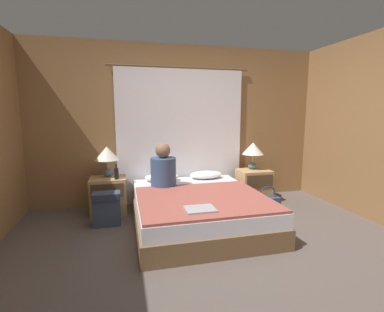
{
  "coord_description": "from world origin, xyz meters",
  "views": [
    {
      "loc": [
        -0.91,
        -2.54,
        1.44
      ],
      "look_at": [
        0.0,
        1.12,
        0.86
      ],
      "focal_mm": 26.0,
      "sensor_mm": 36.0,
      "label": 1
    }
  ],
  "objects_px": {
    "lamp_left": "(107,155)",
    "pillow_right": "(206,175)",
    "lamp_right": "(253,150)",
    "beer_bottle_on_left_stand": "(116,173)",
    "bed": "(197,209)",
    "nightstand_left": "(109,195)",
    "backpack_on_floor": "(107,207)",
    "person_left_in_bed": "(163,169)",
    "pillow_left": "(162,177)",
    "handbag_on_floor": "(267,202)",
    "laptop_on_bed": "(200,209)",
    "nightstand_right": "(254,185)"
  },
  "relations": [
    {
      "from": "bed",
      "to": "pillow_right",
      "type": "distance_m",
      "value": 0.9
    },
    {
      "from": "nightstand_left",
      "to": "nightstand_right",
      "type": "distance_m",
      "value": 2.29
    },
    {
      "from": "beer_bottle_on_left_stand",
      "to": "backpack_on_floor",
      "type": "height_order",
      "value": "beer_bottle_on_left_stand"
    },
    {
      "from": "laptop_on_bed",
      "to": "person_left_in_bed",
      "type": "bearing_deg",
      "value": 101.68
    },
    {
      "from": "bed",
      "to": "nightstand_left",
      "type": "height_order",
      "value": "nightstand_left"
    },
    {
      "from": "bed",
      "to": "backpack_on_floor",
      "type": "relative_size",
      "value": 4.47
    },
    {
      "from": "bed",
      "to": "handbag_on_floor",
      "type": "distance_m",
      "value": 1.2
    },
    {
      "from": "bed",
      "to": "lamp_left",
      "type": "relative_size",
      "value": 4.41
    },
    {
      "from": "bed",
      "to": "nightstand_left",
      "type": "xyz_separation_m",
      "value": [
        -1.15,
        0.69,
        0.06
      ]
    },
    {
      "from": "nightstand_right",
      "to": "beer_bottle_on_left_stand",
      "type": "bearing_deg",
      "value": -176.9
    },
    {
      "from": "person_left_in_bed",
      "to": "nightstand_right",
      "type": "bearing_deg",
      "value": 9.83
    },
    {
      "from": "pillow_left",
      "to": "handbag_on_floor",
      "type": "relative_size",
      "value": 1.45
    },
    {
      "from": "nightstand_left",
      "to": "pillow_left",
      "type": "bearing_deg",
      "value": 6.58
    },
    {
      "from": "nightstand_left",
      "to": "lamp_right",
      "type": "xyz_separation_m",
      "value": [
        2.29,
        0.07,
        0.58
      ]
    },
    {
      "from": "pillow_left",
      "to": "beer_bottle_on_left_stand",
      "type": "height_order",
      "value": "beer_bottle_on_left_stand"
    },
    {
      "from": "pillow_left",
      "to": "laptop_on_bed",
      "type": "bearing_deg",
      "value": -82.21
    },
    {
      "from": "bed",
      "to": "lamp_left",
      "type": "xyz_separation_m",
      "value": [
        -1.15,
        0.77,
        0.64
      ]
    },
    {
      "from": "lamp_right",
      "to": "beer_bottle_on_left_stand",
      "type": "distance_m",
      "value": 2.19
    },
    {
      "from": "lamp_left",
      "to": "laptop_on_bed",
      "type": "distance_m",
      "value": 1.8
    },
    {
      "from": "bed",
      "to": "backpack_on_floor",
      "type": "height_order",
      "value": "backpack_on_floor"
    },
    {
      "from": "nightstand_left",
      "to": "laptop_on_bed",
      "type": "distance_m",
      "value": 1.7
    },
    {
      "from": "nightstand_left",
      "to": "pillow_right",
      "type": "relative_size",
      "value": 1.0
    },
    {
      "from": "nightstand_right",
      "to": "laptop_on_bed",
      "type": "distance_m",
      "value": 1.9
    },
    {
      "from": "backpack_on_floor",
      "to": "handbag_on_floor",
      "type": "height_order",
      "value": "backpack_on_floor"
    },
    {
      "from": "pillow_left",
      "to": "nightstand_right",
      "type": "bearing_deg",
      "value": -3.49
    },
    {
      "from": "person_left_in_bed",
      "to": "lamp_right",
      "type": "bearing_deg",
      "value": 12.5
    },
    {
      "from": "lamp_left",
      "to": "pillow_right",
      "type": "bearing_deg",
      "value": 0.67
    },
    {
      "from": "lamp_left",
      "to": "pillow_right",
      "type": "relative_size",
      "value": 0.84
    },
    {
      "from": "lamp_left",
      "to": "beer_bottle_on_left_stand",
      "type": "xyz_separation_m",
      "value": [
        0.13,
        -0.19,
        -0.24
      ]
    },
    {
      "from": "bed",
      "to": "nightstand_left",
      "type": "relative_size",
      "value": 3.71
    },
    {
      "from": "beer_bottle_on_left_stand",
      "to": "person_left_in_bed",
      "type": "bearing_deg",
      "value": -13.0
    },
    {
      "from": "pillow_right",
      "to": "backpack_on_floor",
      "type": "height_order",
      "value": "pillow_right"
    },
    {
      "from": "lamp_right",
      "to": "person_left_in_bed",
      "type": "xyz_separation_m",
      "value": [
        -1.53,
        -0.34,
        -0.18
      ]
    },
    {
      "from": "beer_bottle_on_left_stand",
      "to": "backpack_on_floor",
      "type": "distance_m",
      "value": 0.51
    },
    {
      "from": "nightstand_left",
      "to": "beer_bottle_on_left_stand",
      "type": "relative_size",
      "value": 2.46
    },
    {
      "from": "person_left_in_bed",
      "to": "handbag_on_floor",
      "type": "relative_size",
      "value": 1.73
    },
    {
      "from": "beer_bottle_on_left_stand",
      "to": "laptop_on_bed",
      "type": "distance_m",
      "value": 1.53
    },
    {
      "from": "nightstand_left",
      "to": "pillow_left",
      "type": "height_order",
      "value": "pillow_left"
    },
    {
      "from": "nightstand_left",
      "to": "backpack_on_floor",
      "type": "distance_m",
      "value": 0.46
    },
    {
      "from": "pillow_right",
      "to": "pillow_left",
      "type": "bearing_deg",
      "value": 180.0
    },
    {
      "from": "bed",
      "to": "backpack_on_floor",
      "type": "xyz_separation_m",
      "value": [
        -1.15,
        0.24,
        0.04
      ]
    },
    {
      "from": "laptop_on_bed",
      "to": "nightstand_right",
      "type": "bearing_deg",
      "value": 46.53
    },
    {
      "from": "nightstand_right",
      "to": "beer_bottle_on_left_stand",
      "type": "relative_size",
      "value": 2.46
    },
    {
      "from": "bed",
      "to": "laptop_on_bed",
      "type": "bearing_deg",
      "value": -102.72
    },
    {
      "from": "bed",
      "to": "lamp_right",
      "type": "height_order",
      "value": "lamp_right"
    },
    {
      "from": "nightstand_right",
      "to": "laptop_on_bed",
      "type": "height_order",
      "value": "nightstand_right"
    },
    {
      "from": "bed",
      "to": "person_left_in_bed",
      "type": "xyz_separation_m",
      "value": [
        -0.38,
        0.43,
        0.46
      ]
    },
    {
      "from": "lamp_right",
      "to": "laptop_on_bed",
      "type": "bearing_deg",
      "value": -131.97
    },
    {
      "from": "nightstand_left",
      "to": "backpack_on_floor",
      "type": "relative_size",
      "value": 1.2
    },
    {
      "from": "pillow_left",
      "to": "pillow_right",
      "type": "xyz_separation_m",
      "value": [
        0.7,
        0.0,
        0.0
      ]
    }
  ]
}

